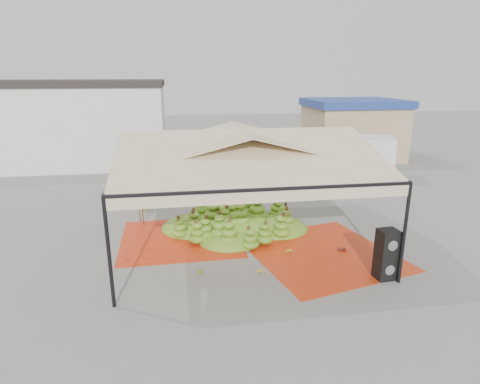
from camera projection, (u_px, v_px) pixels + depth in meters
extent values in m
plane|color=slate|center=(241.00, 237.00, 14.85)|extent=(90.00, 90.00, 0.00)
cylinder|color=black|center=(109.00, 254.00, 10.03)|extent=(0.10, 0.10, 3.00)
cylinder|color=black|center=(404.00, 234.00, 11.23)|extent=(0.10, 0.10, 3.00)
cylinder|color=black|center=(137.00, 176.00, 17.60)|extent=(0.10, 0.10, 3.00)
cylinder|color=black|center=(312.00, 169.00, 18.80)|extent=(0.10, 0.10, 3.00)
pyramid|color=beige|center=(241.00, 144.00, 13.85)|extent=(8.00, 8.00, 1.00)
cube|color=black|center=(241.00, 158.00, 13.99)|extent=(8.00, 8.00, 0.08)
cube|color=beige|center=(241.00, 163.00, 14.04)|extent=(8.00, 8.00, 0.36)
cube|color=silver|center=(54.00, 127.00, 25.88)|extent=(14.00, 6.00, 5.00)
cube|color=black|center=(48.00, 83.00, 25.11)|extent=(14.30, 6.30, 0.40)
cube|color=tan|center=(352.00, 133.00, 28.14)|extent=(6.00, 5.00, 3.60)
cube|color=navy|center=(354.00, 103.00, 27.55)|extent=(6.30, 5.30, 0.50)
cube|color=#D14713|center=(181.00, 238.00, 14.75)|extent=(4.35, 4.15, 0.01)
cube|color=red|center=(322.00, 253.00, 13.50)|extent=(5.38, 5.55, 0.01)
ellipsoid|color=#367A19|center=(238.00, 214.00, 15.43)|extent=(7.19, 6.55, 1.26)
ellipsoid|color=gold|center=(287.00, 251.00, 13.50)|extent=(0.47, 0.43, 0.18)
ellipsoid|color=gold|center=(259.00, 271.00, 12.12)|extent=(0.48, 0.46, 0.17)
ellipsoid|color=#542113|center=(376.00, 267.00, 12.35)|extent=(0.51, 0.46, 0.20)
ellipsoid|color=#551F13|center=(341.00, 250.00, 13.57)|extent=(0.56, 0.54, 0.20)
ellipsoid|color=#47811A|center=(197.00, 271.00, 12.10)|extent=(0.47, 0.40, 0.20)
ellipsoid|color=#41811B|center=(271.00, 169.00, 14.04)|extent=(0.24, 0.24, 0.20)
ellipsoid|color=#41811B|center=(312.00, 167.00, 14.27)|extent=(0.24, 0.24, 0.20)
cube|color=black|center=(385.00, 266.00, 11.79)|extent=(0.60, 0.54, 0.77)
cube|color=black|center=(388.00, 242.00, 11.57)|extent=(0.60, 0.54, 0.77)
imported|color=gray|center=(207.00, 181.00, 18.89)|extent=(0.72, 0.50, 1.90)
cube|color=#453117|center=(197.00, 169.00, 21.30)|extent=(4.74, 2.83, 0.11)
cube|color=silver|center=(248.00, 163.00, 22.22)|extent=(1.93, 2.22, 2.04)
cylinder|color=black|center=(171.00, 186.00, 20.13)|extent=(0.83, 0.41, 0.80)
cylinder|color=black|center=(165.00, 177.00, 21.73)|extent=(0.83, 0.41, 0.80)
cylinder|color=black|center=(224.00, 181.00, 21.05)|extent=(0.83, 0.41, 0.80)
cylinder|color=black|center=(215.00, 173.00, 22.65)|extent=(0.83, 0.41, 0.80)
cylinder|color=black|center=(251.00, 178.00, 21.54)|extent=(0.83, 0.41, 0.80)
cylinder|color=black|center=(240.00, 171.00, 23.14)|extent=(0.83, 0.41, 0.80)
ellipsoid|color=#367418|center=(197.00, 161.00, 21.17)|extent=(3.79, 2.23, 0.62)
cube|color=#FCFD1C|center=(205.00, 154.00, 21.21)|extent=(2.07, 2.07, 0.22)
cube|color=#532E1B|center=(316.00, 157.00, 23.67)|extent=(5.61, 3.99, 0.12)
cube|color=white|center=(375.00, 157.00, 23.01)|extent=(2.51, 2.75, 2.35)
cylinder|color=black|center=(282.00, 169.00, 23.24)|extent=(0.97, 0.61, 0.92)
cylinder|color=black|center=(286.00, 162.00, 25.16)|extent=(0.97, 0.61, 0.92)
cylinder|color=black|center=(340.00, 172.00, 22.62)|extent=(0.97, 0.61, 0.92)
cylinder|color=black|center=(339.00, 164.00, 24.54)|extent=(0.97, 0.61, 0.92)
cylinder|color=black|center=(372.00, 174.00, 22.29)|extent=(0.97, 0.61, 0.92)
cylinder|color=black|center=(369.00, 166.00, 24.21)|extent=(0.97, 0.61, 0.92)
ellipsoid|color=#377D1A|center=(316.00, 148.00, 23.53)|extent=(4.48, 3.15, 0.72)
cube|color=yellow|center=(325.00, 142.00, 23.31)|extent=(2.63, 2.62, 0.25)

